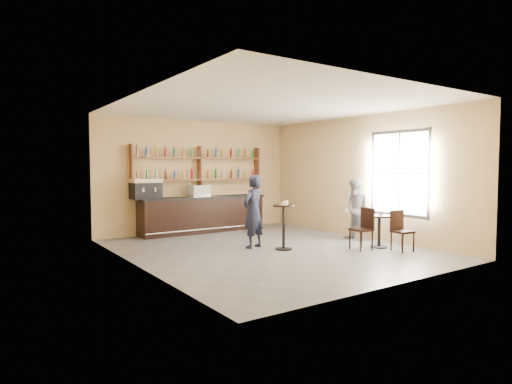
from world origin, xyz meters
TOP-DOWN VIEW (x-y plane):
  - floor at (0.00, 0.00)m, footprint 7.00×7.00m
  - ceiling at (0.00, 0.00)m, footprint 7.00×7.00m
  - wall_back at (0.00, 3.50)m, footprint 7.00×0.00m
  - wall_front at (0.00, -3.50)m, footprint 7.00×0.00m
  - wall_left at (-3.00, 0.00)m, footprint 0.00×7.00m
  - wall_right at (3.00, 0.00)m, footprint 0.00×7.00m
  - window_pane at (2.99, -1.20)m, footprint 0.00×2.00m
  - window_frame at (2.99, -1.20)m, footprint 0.04×1.70m
  - shelf_unit at (0.00, 3.37)m, footprint 4.00×0.26m
  - liquor_bottles at (0.00, 3.37)m, footprint 3.68×0.10m
  - bar_counter at (-0.03, 3.15)m, footprint 3.76×0.73m
  - espresso_machine at (-1.70, 3.15)m, footprint 0.77×0.51m
  - pastry_case at (-0.15, 3.15)m, footprint 0.60×0.51m
  - pedestal_table at (0.25, -0.22)m, footprint 0.65×0.65m
  - napkin at (0.25, -0.22)m, footprint 0.22×0.22m
  - donut at (0.26, -0.23)m, footprint 0.15×0.15m
  - cup_pedestal at (0.39, -0.12)m, footprint 0.11×0.11m
  - man_main at (-0.19, 0.34)m, footprint 0.70×0.56m
  - cafe_table at (2.23, -1.26)m, footprint 0.73×0.73m
  - cup_cafe at (2.28, -1.26)m, footprint 0.12×0.12m
  - chair_west at (1.68, -1.21)m, footprint 0.44×0.44m
  - chair_south at (2.28, -1.86)m, footprint 0.43×0.43m
  - patron_second at (2.50, -0.30)m, footprint 0.63×0.79m

SIDE VIEW (x-z plane):
  - floor at x=0.00m, z-range 0.00..0.00m
  - cafe_table at x=2.23m, z-range 0.00..0.75m
  - chair_south at x=2.28m, z-range 0.00..0.90m
  - chair_west at x=1.68m, z-range 0.00..0.94m
  - pedestal_table at x=0.25m, z-range 0.00..1.01m
  - bar_counter at x=-0.03m, z-range 0.00..1.02m
  - patron_second at x=2.50m, z-range 0.00..1.56m
  - cup_cafe at x=2.28m, z-range 0.75..0.84m
  - man_main at x=-0.19m, z-range 0.00..1.68m
  - napkin at x=0.25m, z-range 1.01..1.02m
  - donut at x=0.26m, z-range 1.02..1.07m
  - cup_pedestal at x=0.39m, z-range 1.01..1.10m
  - pastry_case at x=-0.15m, z-range 1.02..1.34m
  - espresso_machine at x=-1.70m, z-range 1.02..1.55m
  - wall_back at x=0.00m, z-range -1.90..5.10m
  - wall_front at x=0.00m, z-range -1.90..5.10m
  - wall_left at x=-3.00m, z-range -1.90..5.10m
  - wall_right at x=3.00m, z-range -1.90..5.10m
  - window_frame at x=2.99m, z-range 0.65..2.75m
  - window_pane at x=2.99m, z-range 0.70..2.70m
  - shelf_unit at x=0.00m, z-range 1.11..2.51m
  - liquor_bottles at x=0.00m, z-range 1.48..2.48m
  - ceiling at x=0.00m, z-range 3.20..3.20m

